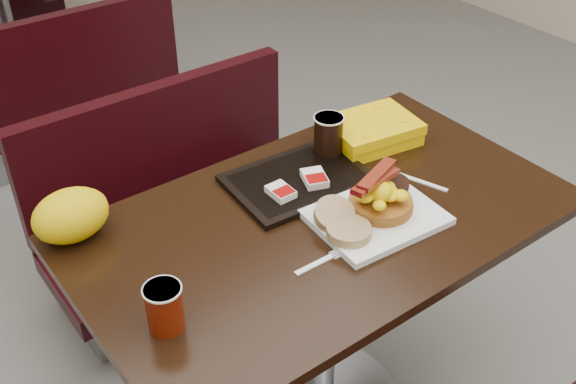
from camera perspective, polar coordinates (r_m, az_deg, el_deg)
table_near at (r=1.92m, az=2.58°, el=-10.84°), size 1.20×0.70×0.75m
bench_near_n at (r=2.37m, az=-8.10°, el=-1.07°), size 1.00×0.46×0.72m
table_far at (r=3.96m, az=-22.40°, el=12.57°), size 1.20×0.70×0.75m
bench_far_s at (r=3.34m, az=-18.61°, el=8.96°), size 1.00×0.46×0.72m
platter at (r=1.66m, az=7.30°, el=-2.08°), size 0.31×0.25×0.02m
pancake_stack at (r=1.67m, az=7.68°, el=-0.87°), size 0.17×0.17×0.03m
sausage_patty at (r=1.69m, az=8.51°, el=0.69°), size 0.09×0.09×0.01m
scrambled_eggs at (r=1.62m, az=7.68°, el=-0.14°), size 0.11×0.09×0.05m
bacon_strips at (r=1.61m, az=7.28°, el=1.00°), size 0.19×0.12×0.01m
muffin_bottom at (r=1.58m, az=5.06°, el=-3.23°), size 0.13×0.13×0.02m
muffin_top at (r=1.61m, az=3.87°, el=-1.85°), size 0.12×0.12×0.06m
coffee_cup_near at (r=1.39m, az=-10.18°, el=-9.39°), size 0.08×0.08×0.10m
fork at (r=1.53m, az=2.18°, el=-6.04°), size 0.14×0.03×0.00m
knife at (r=1.81m, az=10.94°, el=0.85°), size 0.06×0.14×0.00m
condiment_syrup at (r=1.72m, az=0.29°, el=-0.52°), size 0.04×0.04×0.01m
condiment_ketchup at (r=1.75m, az=1.28°, el=0.27°), size 0.05×0.04×0.01m
tray at (r=1.77m, az=0.89°, el=1.00°), size 0.37×0.27×0.02m
hashbrown_sleeve_left at (r=1.70m, az=-0.61°, el=0.02°), size 0.05×0.07×0.02m
hashbrown_sleeve_right at (r=1.75m, az=2.21°, el=1.15°), size 0.08×0.09×0.02m
coffee_cup_far at (r=1.85m, az=3.35°, el=4.78°), size 0.10×0.10×0.11m
clamshell at (r=1.95m, az=6.95°, el=5.04°), size 0.27×0.22×0.07m
paper_bag at (r=1.64m, az=-17.54°, el=-1.86°), size 0.21×0.17×0.12m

